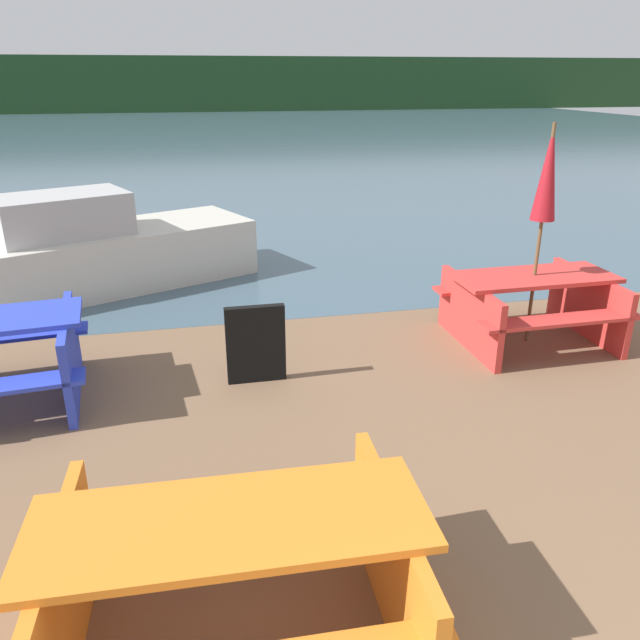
# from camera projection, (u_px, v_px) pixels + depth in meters

# --- Properties ---
(water) EXTENTS (60.00, 50.00, 0.00)m
(water) POSITION_uv_depth(u_px,v_px,m) (209.00, 134.00, 30.17)
(water) COLOR #425B6B
(water) RESTS_ON ground_plane
(far_treeline) EXTENTS (80.00, 1.60, 4.00)m
(far_treeline) POSITION_uv_depth(u_px,v_px,m) (194.00, 84.00, 47.61)
(far_treeline) COLOR #1E3D1E
(far_treeline) RESTS_ON water
(picnic_table_orange) EXTENTS (1.94, 1.44, 0.77)m
(picnic_table_orange) POSITION_uv_depth(u_px,v_px,m) (233.00, 570.00, 3.03)
(picnic_table_orange) COLOR orange
(picnic_table_orange) RESTS_ON ground_plane
(picnic_table_red) EXTENTS (1.71, 1.40, 0.75)m
(picnic_table_red) POSITION_uv_depth(u_px,v_px,m) (531.00, 301.00, 6.65)
(picnic_table_red) COLOR red
(picnic_table_red) RESTS_ON ground_plane
(umbrella_crimson) EXTENTS (0.25, 0.25, 2.28)m
(umbrella_crimson) POSITION_uv_depth(u_px,v_px,m) (548.00, 176.00, 6.17)
(umbrella_crimson) COLOR brown
(umbrella_crimson) RESTS_ON ground_plane
(boat) EXTENTS (3.83, 2.69, 1.31)m
(boat) POSITION_uv_depth(u_px,v_px,m) (109.00, 250.00, 8.43)
(boat) COLOR beige
(boat) RESTS_ON water
(signboard) EXTENTS (0.55, 0.08, 0.75)m
(signboard) POSITION_uv_depth(u_px,v_px,m) (256.00, 344.00, 5.79)
(signboard) COLOR black
(signboard) RESTS_ON ground_plane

